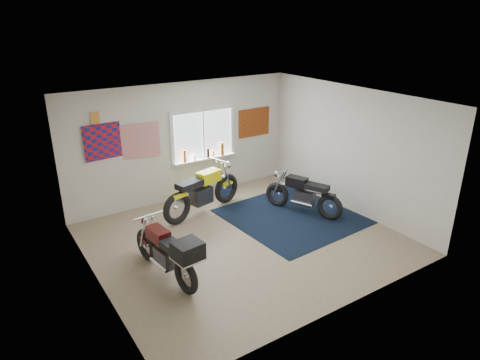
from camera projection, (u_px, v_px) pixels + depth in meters
ground at (244, 239)px, 8.27m from camera, size 5.50×5.50×0.00m
room_shell at (244, 159)px, 7.67m from camera, size 5.50×5.50×5.50m
navy_rug at (291, 216)px, 9.20m from camera, size 2.65×2.74×0.01m
window_assembly at (203, 138)px, 9.95m from camera, size 1.66×0.17×1.26m
oil_bottles at (208, 152)px, 10.06m from camera, size 1.08×0.09×0.30m
flag_display at (95, 118)px, 8.45m from camera, size 1.60×0.10×1.17m
triumph_poster at (254, 122)px, 10.63m from camera, size 0.90×0.03×0.70m
yellow_triumph at (202, 192)px, 9.23m from camera, size 2.12×0.79×1.08m
black_chrome_bike at (303, 195)px, 9.25m from camera, size 0.87×1.72×0.94m
maroon_tourer at (169, 253)px, 6.88m from camera, size 0.65×1.86×0.94m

